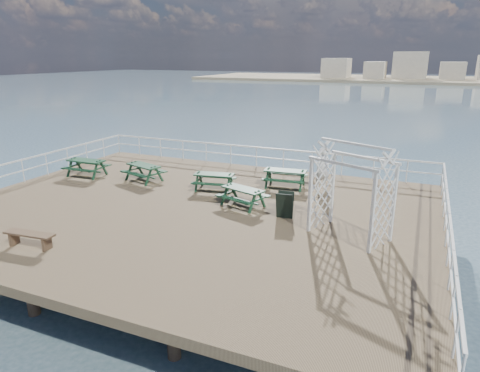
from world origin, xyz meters
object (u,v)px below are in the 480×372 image
picnic_table_d (144,169)px  person (323,169)px  picnic_table_e (243,193)px  trellis_arbor (351,196)px  picnic_table_a (86,164)px  picnic_table_c (285,175)px  picnic_table_b (214,178)px  flat_bench_near (30,236)px

picnic_table_d → person: 8.20m
picnic_table_e → trellis_arbor: bearing=0.7°
picnic_table_a → picnic_table_c: 9.64m
picnic_table_b → picnic_table_d: size_ratio=0.90×
picnic_table_a → picnic_table_c: bearing=10.4°
flat_bench_near → person: size_ratio=0.91×
picnic_table_c → flat_bench_near: size_ratio=1.18×
picnic_table_a → person: size_ratio=1.02×
flat_bench_near → picnic_table_d: bearing=93.0°
flat_bench_near → person: bearing=48.4°
picnic_table_a → picnic_table_b: 6.73m
picnic_table_e → person: bearing=73.4°
flat_bench_near → trellis_arbor: 9.99m
picnic_table_c → picnic_table_d: 6.58m
picnic_table_b → trellis_arbor: (6.21, -2.74, 0.83)m
picnic_table_d → person: size_ratio=1.15×
picnic_table_d → trellis_arbor: 10.29m
picnic_table_b → flat_bench_near: size_ratio=1.14×
picnic_table_a → trellis_arbor: bearing=-11.8°
picnic_table_d → flat_bench_near: picnic_table_d is taller
picnic_table_a → flat_bench_near: (4.18, -7.05, -0.22)m
picnic_table_c → picnic_table_e: picnic_table_c is taller
picnic_table_a → picnic_table_e: (8.68, -1.06, -0.04)m
picnic_table_c → person: person is taller
picnic_table_e → flat_bench_near: bearing=-109.3°
flat_bench_near → picnic_table_e: bearing=47.5°
picnic_table_b → picnic_table_c: picnic_table_c is taller
picnic_table_e → flat_bench_near: (-4.50, -5.99, -0.17)m
picnic_table_d → picnic_table_a: bearing=-155.0°
picnic_table_e → flat_bench_near: 7.50m
picnic_table_a → flat_bench_near: bearing=-60.9°
picnic_table_d → trellis_arbor: bearing=2.0°
picnic_table_a → picnic_table_c: (9.43, 2.00, -0.00)m
picnic_table_e → trellis_arbor: 4.52m
picnic_table_b → picnic_table_c: (2.71, 1.61, 0.04)m
picnic_table_d → picnic_table_c: bearing=31.6°
picnic_table_a → trellis_arbor: (12.94, -2.35, 0.79)m
picnic_table_d → flat_bench_near: bearing=-63.8°
picnic_table_c → flat_bench_near: (-5.25, -9.05, -0.21)m
picnic_table_d → picnic_table_e: picnic_table_d is taller
flat_bench_near → person: person is taller
picnic_table_a → picnic_table_b: picnic_table_a is taller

